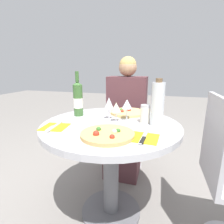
# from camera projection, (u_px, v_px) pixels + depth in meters

# --- Properties ---
(ground_plane) EXTENTS (12.00, 12.00, 0.00)m
(ground_plane) POSITION_uv_depth(u_px,v_px,m) (111.00, 211.00, 1.33)
(ground_plane) COLOR gray
(ground_plane) RESTS_ON ground
(dining_table) EXTENTS (0.91, 0.91, 0.71)m
(dining_table) POSITION_uv_depth(u_px,v_px,m) (111.00, 145.00, 1.20)
(dining_table) COLOR slate
(dining_table) RESTS_ON ground_plane
(chair_behind_diner) EXTENTS (0.39, 0.39, 0.92)m
(chair_behind_diner) POSITION_uv_depth(u_px,v_px,m) (128.00, 125.00, 1.93)
(chair_behind_diner) COLOR #ADADB2
(chair_behind_diner) RESTS_ON ground_plane
(seated_diner) EXTENTS (0.39, 0.44, 1.18)m
(seated_diner) POSITION_uv_depth(u_px,v_px,m) (125.00, 123.00, 1.78)
(seated_diner) COLOR #512D33
(seated_diner) RESTS_ON ground_plane
(pizza_large) EXTENTS (0.29, 0.29, 0.04)m
(pizza_large) POSITION_uv_depth(u_px,v_px,m) (107.00, 134.00, 0.93)
(pizza_large) COLOR tan
(pizza_large) RESTS_ON dining_table
(pizza_small_far) EXTENTS (0.28, 0.28, 0.05)m
(pizza_small_far) POSITION_uv_depth(u_px,v_px,m) (128.00, 112.00, 1.39)
(pizza_small_far) COLOR #DBB26B
(pizza_small_far) RESTS_ON dining_table
(wine_bottle) EXTENTS (0.07, 0.07, 0.33)m
(wine_bottle) POSITION_uv_depth(u_px,v_px,m) (78.00, 99.00, 1.31)
(wine_bottle) COLOR #38602D
(wine_bottle) RESTS_ON dining_table
(tall_carafe) EXTENTS (0.08, 0.08, 0.30)m
(tall_carafe) POSITION_uv_depth(u_px,v_px,m) (158.00, 104.00, 1.08)
(tall_carafe) COLOR silver
(tall_carafe) RESTS_ON dining_table
(sugar_shaker) EXTENTS (0.06, 0.06, 0.12)m
(sugar_shaker) POSITION_uv_depth(u_px,v_px,m) (145.00, 114.00, 1.15)
(sugar_shaker) COLOR silver
(sugar_shaker) RESTS_ON dining_table
(wine_glass_center) EXTENTS (0.06, 0.06, 0.13)m
(wine_glass_center) POSITION_uv_depth(u_px,v_px,m) (116.00, 108.00, 1.17)
(wine_glass_center) COLOR silver
(wine_glass_center) RESTS_ON dining_table
(wine_glass_back_right) EXTENTS (0.07, 0.07, 0.15)m
(wine_glass_back_right) POSITION_uv_depth(u_px,v_px,m) (127.00, 105.00, 1.19)
(wine_glass_back_right) COLOR silver
(wine_glass_back_right) RESTS_ON dining_table
(wine_glass_back_left) EXTENTS (0.06, 0.06, 0.16)m
(wine_glass_back_left) POSITION_uv_depth(u_px,v_px,m) (109.00, 104.00, 1.22)
(wine_glass_back_left) COLOR silver
(wine_glass_back_left) RESTS_ON dining_table
(place_setting_left) EXTENTS (0.17, 0.19, 0.01)m
(place_setting_left) POSITION_uv_depth(u_px,v_px,m) (55.00, 127.00, 1.07)
(place_setting_left) COLOR gold
(place_setting_left) RESTS_ON dining_table
(place_setting_right) EXTENTS (0.16, 0.19, 0.01)m
(place_setting_right) POSITION_uv_depth(u_px,v_px,m) (144.00, 138.00, 0.91)
(place_setting_right) COLOR gold
(place_setting_right) RESTS_ON dining_table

